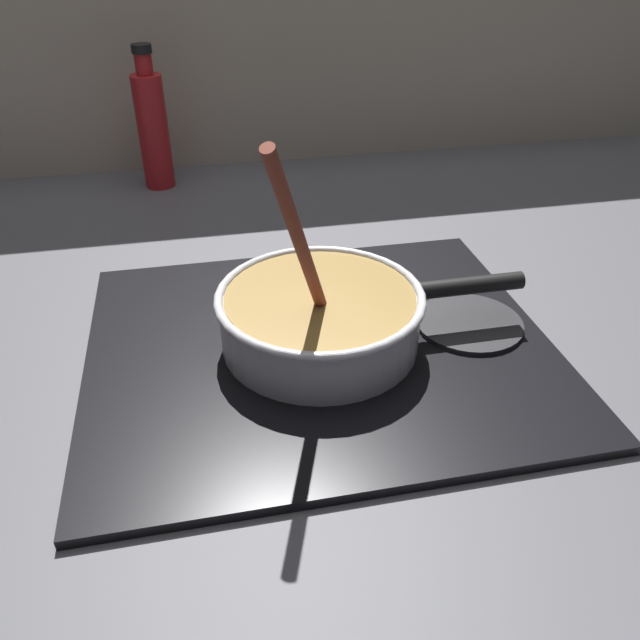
{
  "coord_description": "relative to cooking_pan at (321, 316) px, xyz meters",
  "views": [
    {
      "loc": [
        -0.12,
        -0.54,
        0.46
      ],
      "look_at": [
        0.01,
        0.08,
        0.05
      ],
      "focal_mm": 35.52,
      "sensor_mm": 36.0,
      "label": 1
    }
  ],
  "objects": [
    {
      "name": "spare_burner",
      "position": [
        0.19,
        0.0,
        -0.04
      ],
      "size": [
        0.14,
        0.14,
        0.01
      ],
      "primitive_type": "cylinder",
      "color": "#262628",
      "rests_on": "hob_plate"
    },
    {
      "name": "ground",
      "position": [
        -0.01,
        -0.08,
        -0.07
      ],
      "size": [
        2.4,
        1.6,
        0.04
      ],
      "primitive_type": "cube",
      "color": "#4C4C51"
    },
    {
      "name": "backsplash_wall",
      "position": [
        -0.01,
        0.71,
        0.22
      ],
      "size": [
        2.4,
        0.02,
        0.55
      ],
      "primitive_type": "cube",
      "color": "#B2A893",
      "rests_on": "ground"
    },
    {
      "name": "cooking_pan",
      "position": [
        0.0,
        0.0,
        0.0
      ],
      "size": [
        0.38,
        0.25,
        0.29
      ],
      "color": "silver",
      "rests_on": "hob_plate"
    },
    {
      "name": "burner_ring",
      "position": [
        -0.0,
        0.0,
        -0.04
      ],
      "size": [
        0.18,
        0.18,
        0.01
      ],
      "primitive_type": "torus",
      "color": "#592D0C",
      "rests_on": "hob_plate"
    },
    {
      "name": "oil_bottle",
      "position": [
        -0.2,
        0.6,
        0.06
      ],
      "size": [
        0.06,
        0.06,
        0.26
      ],
      "color": "red",
      "rests_on": "ground"
    },
    {
      "name": "hob_plate",
      "position": [
        -0.0,
        0.0,
        -0.05
      ],
      "size": [
        0.56,
        0.48,
        0.01
      ],
      "primitive_type": "cube",
      "color": "black",
      "rests_on": "ground"
    }
  ]
}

